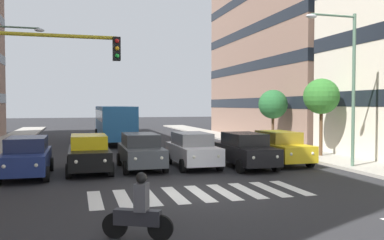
# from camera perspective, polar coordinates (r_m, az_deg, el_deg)

# --- Properties ---
(ground_plane) EXTENTS (180.00, 180.00, 0.00)m
(ground_plane) POSITION_cam_1_polar(r_m,az_deg,el_deg) (14.60, 1.09, -10.22)
(ground_plane) COLOR #262628
(crosswalk_markings) EXTENTS (7.65, 2.80, 0.01)m
(crosswalk_markings) POSITION_cam_1_polar(r_m,az_deg,el_deg) (14.60, 1.09, -10.21)
(crosswalk_markings) COLOR silver
(crosswalk_markings) RESTS_ON ground_plane
(car_0) EXTENTS (2.02, 4.44, 1.72)m
(car_0) POSITION_cam_1_polar(r_m,az_deg,el_deg) (22.05, 12.12, -3.75)
(car_0) COLOR gold
(car_0) RESTS_ON ground_plane
(car_1) EXTENTS (2.02, 4.44, 1.72)m
(car_1) POSITION_cam_1_polar(r_m,az_deg,el_deg) (20.45, 7.47, -4.18)
(car_1) COLOR black
(car_1) RESTS_ON ground_plane
(car_2) EXTENTS (2.02, 4.44, 1.72)m
(car_2) POSITION_cam_1_polar(r_m,az_deg,el_deg) (20.48, 0.08, -4.15)
(car_2) COLOR silver
(car_2) RESTS_ON ground_plane
(car_3) EXTENTS (2.02, 4.44, 1.72)m
(car_3) POSITION_cam_1_polar(r_m,az_deg,el_deg) (20.05, -7.17, -4.30)
(car_3) COLOR #474C51
(car_3) RESTS_ON ground_plane
(car_4) EXTENTS (2.02, 4.44, 1.72)m
(car_4) POSITION_cam_1_polar(r_m,az_deg,el_deg) (19.59, -14.20, -4.50)
(car_4) COLOR black
(car_4) RESTS_ON ground_plane
(car_5) EXTENTS (2.02, 4.44, 1.72)m
(car_5) POSITION_cam_1_polar(r_m,az_deg,el_deg) (19.13, -22.08, -4.75)
(car_5) COLOR navy
(car_5) RESTS_ON ground_plane
(bus_behind_traffic) EXTENTS (2.78, 10.50, 3.00)m
(bus_behind_traffic) POSITION_cam_1_polar(r_m,az_deg,el_deg) (34.16, -10.82, -0.04)
(bus_behind_traffic) COLOR #286BAD
(bus_behind_traffic) RESTS_ON ground_plane
(motorcycle_with_rider) EXTENTS (1.57, 0.84, 1.57)m
(motorcycle_with_rider) POSITION_cam_1_polar(r_m,az_deg,el_deg) (9.73, -7.45, -12.63)
(motorcycle_with_rider) COLOR black
(motorcycle_with_rider) RESTS_ON ground_plane
(traffic_light_gantry) EXTENTS (5.08, 0.36, 5.50)m
(traffic_light_gantry) POSITION_cam_1_polar(r_m,az_deg,el_deg) (13.73, -24.66, 4.58)
(traffic_light_gantry) COLOR #AD991E
(traffic_light_gantry) RESTS_ON ground_plane
(street_lamp_left) EXTENTS (2.71, 0.28, 7.34)m
(street_lamp_left) POSITION_cam_1_polar(r_m,az_deg,el_deg) (21.01, 20.76, 6.03)
(street_lamp_left) COLOR #4C6B56
(street_lamp_left) RESTS_ON sidewalk_left
(street_lamp_right) EXTENTS (2.94, 0.28, 7.56)m
(street_lamp_right) POSITION_cam_1_polar(r_m,az_deg,el_deg) (25.70, -25.20, 5.54)
(street_lamp_right) COLOR #4C6B56
(street_lamp_right) RESTS_ON sidewalk_right
(street_tree_1) EXTENTS (2.08, 2.08, 4.52)m
(street_tree_1) POSITION_cam_1_polar(r_m,az_deg,el_deg) (25.06, 17.62, 3.12)
(street_tree_1) COLOR #513823
(street_tree_1) RESTS_ON sidewalk_left
(street_tree_2) EXTENTS (2.13, 2.13, 4.09)m
(street_tree_2) POSITION_cam_1_polar(r_m,az_deg,el_deg) (30.48, 11.25, 2.14)
(street_tree_2) COLOR #513823
(street_tree_2) RESTS_ON sidewalk_left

